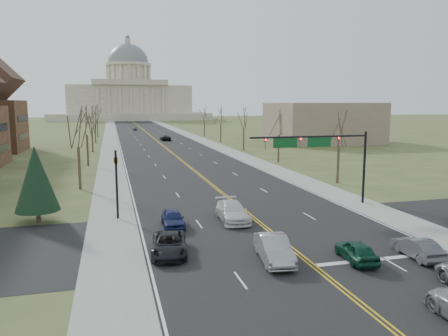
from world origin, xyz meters
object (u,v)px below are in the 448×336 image
signal_mast (319,147)px  car_far_sb (135,128)px  car_sb_outer_lead (169,244)px  car_sb_outer_second (173,219)px  signal_left (116,177)px  car_sb_inner_second (232,211)px  car_sb_inner_lead (274,249)px  car_nb_inner_lead (356,251)px  car_far_nb (165,138)px  car_nb_outer_lead (417,248)px

signal_mast → car_far_sb: bearing=94.8°
car_sb_outer_lead → car_sb_outer_second: size_ratio=1.17×
signal_left → car_sb_inner_second: size_ratio=1.08×
signal_mast → car_sb_inner_lead: size_ratio=2.45×
car_sb_outer_lead → car_sb_inner_second: bearing=55.0°
car_sb_outer_lead → car_far_sb: (5.27, 135.65, -0.02)m
signal_left → car_far_sb: signal_left is taller
car_nb_inner_lead → car_sb_inner_lead: bearing=-8.2°
signal_left → car_far_nb: size_ratio=1.16×
signal_mast → car_far_nb: (-5.18, 78.55, -5.03)m
car_nb_inner_lead → car_sb_inner_lead: size_ratio=0.80×
car_nb_inner_lead → car_far_nb: size_ratio=0.76×
signal_mast → car_sb_outer_lead: (-15.80, -10.19, -5.06)m
car_nb_inner_lead → car_sb_outer_second: car_sb_outer_second is taller
car_sb_inner_lead → car_sb_inner_second: car_sb_inner_lead is taller
car_nb_inner_lead → car_sb_outer_second: 14.68m
signal_left → car_sb_inner_lead: 16.41m
signal_left → car_nb_inner_lead: (14.50, -14.43, -3.03)m
signal_mast → car_sb_outer_lead: 19.47m
car_sb_inner_lead → car_sb_inner_second: (0.04, 9.93, -0.01)m
car_nb_outer_lead → car_sb_outer_lead: 16.22m
car_sb_inner_lead → car_sb_outer_second: 10.57m
signal_left → car_sb_outer_lead: size_ratio=1.22×
car_sb_inner_second → car_far_nb: 81.86m
signal_mast → car_nb_inner_lead: 15.93m
signal_mast → car_nb_outer_lead: size_ratio=3.00×
signal_mast → car_sb_outer_lead: size_ratio=2.46×
signal_mast → car_sb_outer_lead: bearing=-147.2°
car_nb_outer_lead → car_sb_inner_lead: car_sb_inner_lead is taller
signal_mast → car_nb_inner_lead: (-4.44, -14.43, -5.07)m
car_nb_outer_lead → car_sb_inner_lead: 9.42m
car_sb_outer_lead → car_far_nb: car_far_nb is taller
car_sb_inner_lead → car_far_sb: size_ratio=1.26×
car_nb_outer_lead → car_sb_inner_second: 14.87m
car_sb_outer_second → car_far_nb: car_far_nb is taller
car_nb_inner_lead → car_nb_outer_lead: car_nb_inner_lead is taller
car_nb_outer_lead → car_sb_inner_lead: size_ratio=0.82×
signal_left → car_nb_inner_lead: bearing=-44.9°
car_nb_inner_lead → car_sb_outer_second: bearing=-39.6°
signal_left → car_far_nb: bearing=80.1°
signal_left → car_sb_outer_lead: (3.15, -10.20, -3.02)m
car_nb_inner_lead → car_sb_inner_lead: 5.25m
car_far_sb → signal_left: bearing=-89.1°
car_sb_outer_lead → car_far_nb: size_ratio=0.95×
car_sb_inner_second → car_far_sb: car_sb_inner_second is taller
car_nb_inner_lead → signal_left: bearing=-38.7°
car_sb_inner_lead → car_sb_outer_lead: 6.93m
car_sb_outer_second → signal_left: bearing=139.3°
signal_left → car_nb_outer_lead: 24.07m
car_sb_inner_lead → car_far_nb: (4.34, 91.68, -0.09)m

